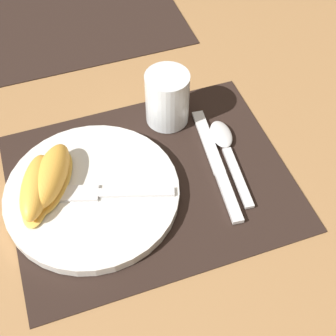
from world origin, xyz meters
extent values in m
plane|color=#A37547|center=(0.00, 0.00, 0.00)|extent=(3.00, 3.00, 0.00)
cube|color=black|center=(0.00, 0.00, 0.00)|extent=(0.42, 0.33, 0.00)
cube|color=black|center=(-0.02, 0.45, 0.00)|extent=(0.42, 0.33, 0.00)
cylinder|color=white|center=(-0.09, 0.00, 0.01)|extent=(0.26, 0.26, 0.02)
cylinder|color=silver|center=(0.07, 0.11, 0.05)|extent=(0.07, 0.07, 0.09)
cylinder|color=yellow|center=(0.07, 0.11, 0.03)|extent=(0.06, 0.06, 0.05)
cube|color=silver|center=(0.10, -0.07, 0.01)|extent=(0.03, 0.09, 0.01)
cube|color=silver|center=(0.11, 0.04, 0.01)|extent=(0.03, 0.14, 0.01)
cube|color=silver|center=(0.13, -0.04, 0.01)|extent=(0.03, 0.12, 0.01)
ellipsoid|color=silver|center=(0.14, 0.05, 0.01)|extent=(0.04, 0.06, 0.01)
cube|color=silver|center=(-0.03, -0.03, 0.02)|extent=(0.11, 0.05, 0.00)
cube|color=silver|center=(-0.11, 0.00, 0.02)|extent=(0.07, 0.05, 0.00)
ellipsoid|color=#F7C656|center=(-0.14, 0.03, 0.02)|extent=(0.10, 0.13, 0.01)
ellipsoid|color=#F9B242|center=(-0.14, 0.03, 0.04)|extent=(0.09, 0.12, 0.04)
ellipsoid|color=#F7C656|center=(-0.16, 0.02, 0.02)|extent=(0.08, 0.13, 0.01)
ellipsoid|color=#F9B242|center=(-0.16, 0.02, 0.04)|extent=(0.07, 0.12, 0.04)
camera|label=1|loc=(-0.11, -0.40, 0.58)|focal=50.00mm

